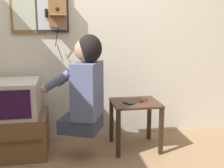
% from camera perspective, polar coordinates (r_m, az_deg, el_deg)
% --- Properties ---
extents(wall_back, '(6.80, 0.05, 2.55)m').
position_cam_1_polar(wall_back, '(3.20, -5.54, 11.48)').
color(wall_back, beige).
rests_on(wall_back, ground_plane).
extents(side_table, '(0.49, 0.45, 0.51)m').
position_cam_1_polar(side_table, '(2.97, 4.72, -5.65)').
color(side_table, '#382316').
rests_on(side_table, ground_plane).
extents(person, '(0.61, 0.53, 0.93)m').
position_cam_1_polar(person, '(2.65, -5.52, -0.17)').
color(person, '#2D3347').
rests_on(person, ground_plane).
extents(tv_stand, '(0.72, 0.54, 0.41)m').
position_cam_1_polar(tv_stand, '(3.05, -19.73, -9.66)').
color(tv_stand, brown).
rests_on(tv_stand, ground_plane).
extents(television, '(0.55, 0.51, 0.35)m').
position_cam_1_polar(television, '(2.93, -20.04, -2.75)').
color(television, '#ADA89E').
rests_on(television, tv_stand).
extents(wall_phone_antique, '(0.23, 0.18, 0.73)m').
position_cam_1_polar(wall_phone_antique, '(3.11, -11.03, 14.32)').
color(wall_phone_antique, brown).
extents(framed_picture, '(0.37, 0.03, 0.55)m').
position_cam_1_polar(framed_picture, '(3.18, -16.70, 14.75)').
color(framed_picture, brown).
extents(wall_mirror, '(0.35, 0.03, 0.57)m').
position_cam_1_polar(wall_mirror, '(3.16, -12.12, 15.40)').
color(wall_mirror, '#2D2823').
extents(cell_phone_held, '(0.11, 0.14, 0.01)m').
position_cam_1_polar(cell_phone_held, '(2.87, 3.38, -3.86)').
color(cell_phone_held, black).
rests_on(cell_phone_held, side_table).
extents(cell_phone_spare, '(0.11, 0.14, 0.01)m').
position_cam_1_polar(cell_phone_spare, '(2.99, 6.47, -3.28)').
color(cell_phone_spare, maroon).
rests_on(cell_phone_spare, side_table).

